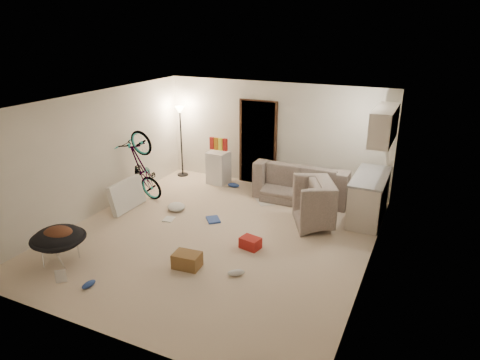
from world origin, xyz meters
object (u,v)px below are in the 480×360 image
at_px(saucer_chair, 59,243).
at_px(armchair, 331,209).
at_px(kitchen_counter, 369,198).
at_px(drink_case_a, 187,260).
at_px(tv_box, 127,195).
at_px(drink_case_b, 250,243).
at_px(juicer, 189,263).
at_px(sofa, 303,186).
at_px(bicycle, 143,181).
at_px(floor_lamp, 180,126).
at_px(mini_fridge, 219,167).

bearing_deg(saucer_chair, armchair, 41.75).
xyz_separation_m(kitchen_counter, drink_case_a, (-2.34, -3.17, -0.32)).
bearing_deg(tv_box, drink_case_b, -8.78).
height_order(saucer_chair, juicer, saucer_chair).
height_order(kitchen_counter, drink_case_b, kitchen_counter).
distance_m(kitchen_counter, sofa, 1.59).
bearing_deg(saucer_chair, bicycle, 98.66).
relative_size(floor_lamp, kitchen_counter, 1.21).
bearing_deg(juicer, floor_lamp, 123.55).
xyz_separation_m(sofa, bicycle, (-3.21, -1.58, 0.13)).
bearing_deg(drink_case_a, drink_case_b, 50.83).
bearing_deg(juicer, mini_fridge, 110.84).
bearing_deg(floor_lamp, mini_fridge, -5.10).
height_order(floor_lamp, drink_case_b, floor_lamp).
distance_m(sofa, bicycle, 3.58).
bearing_deg(bicycle, drink_case_b, -101.07).
bearing_deg(juicer, kitchen_counter, 54.26).
bearing_deg(mini_fridge, tv_box, -111.06).
relative_size(kitchen_counter, bicycle, 0.90).
bearing_deg(mini_fridge, saucer_chair, -94.23).
height_order(armchair, bicycle, bicycle).
bearing_deg(tv_box, armchair, 14.02).
xyz_separation_m(sofa, saucer_chair, (-2.78, -4.38, 0.06)).
distance_m(armchair, mini_fridge, 3.32).
relative_size(tv_box, drink_case_a, 2.22).
relative_size(sofa, armchair, 2.01).
distance_m(bicycle, drink_case_a, 3.16).
bearing_deg(kitchen_counter, bicycle, -166.61).
height_order(mini_fridge, juicer, mini_fridge).
height_order(sofa, juicer, sofa).
distance_m(floor_lamp, sofa, 3.47).
xyz_separation_m(armchair, drink_case_b, (-1.05, -1.51, -0.24)).
relative_size(drink_case_b, juicer, 1.60).
bearing_deg(armchair, drink_case_b, 118.90).
bearing_deg(drink_case_a, juicer, -20.64).
height_order(floor_lamp, drink_case_a, floor_lamp).
height_order(tv_box, juicer, tv_box).
bearing_deg(mini_fridge, drink_case_a, -66.44).
bearing_deg(saucer_chair, floor_lamp, 96.57).
distance_m(floor_lamp, bicycle, 1.98).
bearing_deg(floor_lamp, kitchen_counter, -7.66).
xyz_separation_m(tv_box, drink_case_a, (2.39, -1.46, -0.19)).
distance_m(tv_box, drink_case_b, 3.11).
xyz_separation_m(kitchen_counter, saucer_chair, (-4.30, -3.93, -0.07)).
bearing_deg(sofa, bicycle, 25.74).
height_order(floor_lamp, mini_fridge, floor_lamp).
bearing_deg(sofa, saucer_chair, 57.18).
xyz_separation_m(saucer_chair, tv_box, (-0.43, 2.23, -0.05)).
distance_m(floor_lamp, saucer_chair, 4.71).
bearing_deg(juicer, armchair, 56.55).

